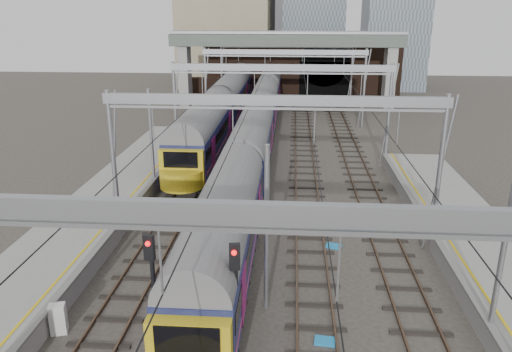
# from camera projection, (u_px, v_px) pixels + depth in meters

# --- Properties ---
(ground) EXTENTS (160.00, 160.00, 0.00)m
(ground) POSITION_uv_depth(u_px,v_px,m) (263.00, 337.00, 18.84)
(ground) COLOR #38332D
(ground) RESTS_ON ground
(platform_left) EXTENTS (4.32, 55.00, 1.12)m
(platform_left) POSITION_uv_depth(u_px,v_px,m) (34.00, 280.00, 21.73)
(platform_left) COLOR gray
(platform_left) RESTS_ON ground
(tracks) EXTENTS (14.40, 80.00, 0.22)m
(tracks) POSITION_uv_depth(u_px,v_px,m) (277.00, 196.00, 33.01)
(tracks) COLOR #4C3828
(tracks) RESTS_ON ground
(overhead_line) EXTENTS (16.80, 80.00, 8.00)m
(overhead_line) POSITION_uv_depth(u_px,v_px,m) (281.00, 83.00, 37.05)
(overhead_line) COLOR gray
(overhead_line) RESTS_ON ground
(retaining_wall) EXTENTS (28.00, 2.75, 9.00)m
(retaining_wall) POSITION_uv_depth(u_px,v_px,m) (297.00, 67.00, 66.45)
(retaining_wall) COLOR black
(retaining_wall) RESTS_ON ground
(overbridge) EXTENTS (28.00, 3.00, 9.25)m
(overbridge) POSITION_uv_depth(u_px,v_px,m) (286.00, 48.00, 60.00)
(overbridge) COLOR gray
(overbridge) RESTS_ON ground
(train_main) EXTENTS (2.64, 61.14, 4.60)m
(train_main) POSITION_uv_depth(u_px,v_px,m) (259.00, 122.00, 43.47)
(train_main) COLOR black
(train_main) RESTS_ON ground
(train_second) EXTENTS (2.94, 67.83, 5.00)m
(train_second) POSITION_uv_depth(u_px,v_px,m) (238.00, 85.00, 63.30)
(train_second) COLOR black
(train_second) RESTS_ON ground
(signal_near_left) EXTENTS (0.37, 0.47, 4.88)m
(signal_near_left) POSITION_uv_depth(u_px,v_px,m) (153.00, 283.00, 16.69)
(signal_near_left) COLOR black
(signal_near_left) RESTS_ON ground
(signal_near_centre) EXTENTS (0.37, 0.47, 4.90)m
(signal_near_centre) POSITION_uv_depth(u_px,v_px,m) (236.00, 293.00, 16.06)
(signal_near_centre) COLOR black
(signal_near_centre) RESTS_ON ground
(relay_cabinet) EXTENTS (0.71, 0.64, 1.19)m
(relay_cabinet) POSITION_uv_depth(u_px,v_px,m) (58.00, 319.00, 18.93)
(relay_cabinet) COLOR silver
(relay_cabinet) RESTS_ON ground
(equip_cover_a) EXTENTS (0.82, 0.62, 0.09)m
(equip_cover_a) POSITION_uv_depth(u_px,v_px,m) (325.00, 341.00, 18.54)
(equip_cover_a) COLOR #1B85CC
(equip_cover_a) RESTS_ON ground
(equip_cover_b) EXTENTS (0.93, 0.76, 0.10)m
(equip_cover_b) POSITION_uv_depth(u_px,v_px,m) (334.00, 246.00, 25.96)
(equip_cover_b) COLOR #1B85CC
(equip_cover_b) RESTS_ON ground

